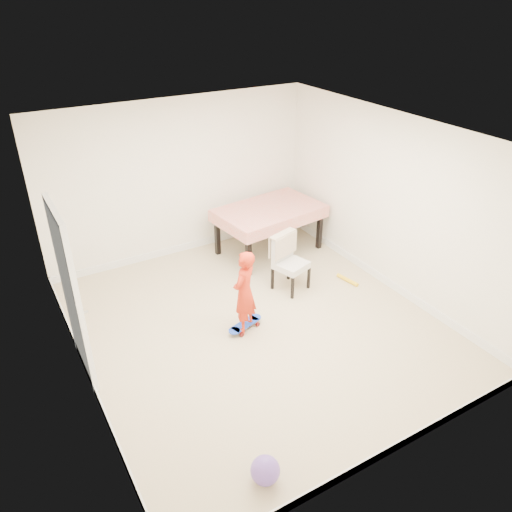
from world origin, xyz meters
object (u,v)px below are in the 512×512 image
dining_chair (291,263)px  child (244,294)px  dining_table (269,230)px  balloon (265,470)px  skateboard (245,326)px

dining_chair → child: (-1.11, -0.57, 0.14)m
dining_table → balloon: 4.56m
dining_chair → skateboard: dining_chair is taller
dining_chair → balloon: bearing=-144.8°
skateboard → balloon: (-0.97, -2.13, 0.10)m
dining_chair → child: 1.25m
child → dining_chair: bearing=172.4°
child → balloon: bearing=30.9°
dining_table → child: child is taller
dining_chair → balloon: size_ratio=3.15×
dining_chair → balloon: (-2.06, -2.66, -0.30)m
dining_table → skateboard: bearing=-136.7°
dining_table → balloon: dining_table is taller
dining_table → dining_chair: bearing=-113.3°
dining_table → child: size_ratio=1.48×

